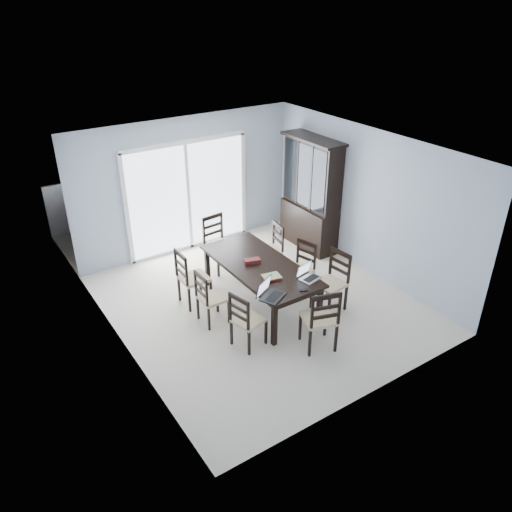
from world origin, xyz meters
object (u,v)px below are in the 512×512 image
object	(u,v)px
chair_right_near	(334,274)
chair_right_mid	(302,263)
china_hutch	(311,195)
game_box	(252,261)
hot_tub	(135,215)
chair_left_mid	(207,293)
chair_end_near	(322,314)
dining_table	(260,268)
laptop_silver	(310,276)
chair_end_far	(217,237)
chair_left_near	(244,315)
cell_phone	(303,290)
laptop_dark	(273,294)
chair_right_far	(273,243)
chair_left_far	(188,272)

from	to	relation	value
chair_right_near	chair_right_mid	world-z (taller)	chair_right_near
china_hutch	game_box	bearing A→B (deg)	-151.50
chair_right_near	hot_tub	xyz separation A→B (m)	(-1.69, 4.21, -0.11)
chair_left_mid	chair_end_near	world-z (taller)	chair_end_near
dining_table	hot_tub	bearing A→B (deg)	102.08
laptop_silver	hot_tub	bearing A→B (deg)	91.99
china_hutch	chair_end_far	xyz separation A→B (m)	(-1.98, 0.22, -0.45)
chair_left_near	cell_phone	distance (m)	0.94
chair_left_mid	laptop_dark	bearing A→B (deg)	32.03
dining_table	chair_right_far	bearing A→B (deg)	44.17
chair_right_far	chair_end_near	xyz separation A→B (m)	(-0.75, -2.24, 0.05)
dining_table	hot_tub	world-z (taller)	hot_tub
china_hutch	chair_end_far	world-z (taller)	china_hutch
chair_left_near	chair_right_near	size ratio (longest dim) A/B	0.91
hot_tub	game_box	bearing A→B (deg)	-78.74
chair_right_far	chair_end_far	xyz separation A→B (m)	(-0.77, 0.69, 0.05)
laptop_dark	laptop_silver	distance (m)	0.77
dining_table	chair_left_far	distance (m)	1.15
chair_left_mid	chair_right_far	size ratio (longest dim) A/B	0.97
china_hutch	chair_left_mid	bearing A→B (deg)	-157.31
chair_end_far	game_box	world-z (taller)	chair_end_far
dining_table	laptop_silver	xyz separation A→B (m)	(0.38, -0.80, 0.13)
chair_left_far	cell_phone	size ratio (longest dim) A/B	9.28
chair_end_near	game_box	size ratio (longest dim) A/B	4.64
chair_right_mid	chair_left_far	bearing A→B (deg)	53.88
chair_left_far	chair_end_near	distance (m)	2.32
chair_left_mid	cell_phone	bearing A→B (deg)	45.74
chair_left_far	chair_right_near	xyz separation A→B (m)	(1.91, -1.34, -0.00)
chair_right_far	hot_tub	world-z (taller)	chair_right_far
chair_left_far	chair_right_far	world-z (taller)	chair_left_far
dining_table	game_box	distance (m)	0.17
chair_left_mid	cell_phone	world-z (taller)	chair_left_mid
dining_table	chair_right_far	xyz separation A→B (m)	(0.81, 0.78, -0.11)
chair_left_mid	chair_right_far	xyz separation A→B (m)	(1.76, 0.78, 0.02)
chair_right_near	chair_left_far	bearing A→B (deg)	48.84
dining_table	chair_end_near	size ratio (longest dim) A/B	1.89
cell_phone	china_hutch	bearing A→B (deg)	69.30
china_hutch	chair_left_mid	size ratio (longest dim) A/B	2.13
chair_right_mid	chair_left_mid	bearing A→B (deg)	72.75
dining_table	chair_end_far	distance (m)	1.47
chair_left_mid	game_box	xyz separation A→B (m)	(0.88, 0.11, 0.24)
chair_left_far	game_box	world-z (taller)	chair_left_far
chair_end_far	dining_table	bearing A→B (deg)	82.01
chair_right_mid	laptop_dark	distance (m)	1.49
chair_left_mid	cell_phone	distance (m)	1.46
chair_right_far	game_box	world-z (taller)	chair_right_far
chair_left_near	laptop_silver	bearing A→B (deg)	77.08
chair_left_mid	hot_tub	bearing A→B (deg)	176.18
chair_right_mid	chair_end_far	distance (m)	1.72
chair_right_mid	game_box	distance (m)	0.94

